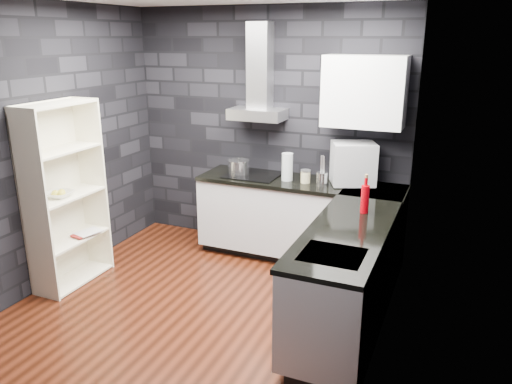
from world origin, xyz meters
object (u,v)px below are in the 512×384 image
Objects in this scene: pot at (239,167)px; bookshelf at (65,196)px; fruit_bowl at (59,194)px; glass_vase at (287,167)px; utensil_crock at (322,179)px; appliance_garage at (353,163)px; storage_jar at (305,177)px; red_bottle at (365,199)px.

bookshelf reaches higher than pot.
bookshelf is at bearing 90.00° from fruit_bowl.
pot is 1.83m from bookshelf.
glass_vase reaches higher than utensil_crock.
appliance_garage reaches higher than glass_vase.
appliance_garage reaches higher than storage_jar.
pot is 0.58m from glass_vase.
glass_vase is 0.41m from utensil_crock.
pot is 0.79× the size of glass_vase.
pot is at bearing 155.00° from red_bottle.
pot is at bearing 40.98° from bookshelf.
storage_jar is 2.41m from bookshelf.
appliance_garage is (0.28, 0.17, 0.15)m from utensil_crock.
bookshelf is (-2.75, -0.65, -0.12)m from red_bottle.
storage_jar is 1.03m from red_bottle.
red_bottle is at bearing -93.96° from appliance_garage.
appliance_garage is 1.76× the size of red_bottle.
appliance_garage is (1.25, 0.10, 0.14)m from pot.
pot is 1.63× the size of utensil_crock.
utensil_crock is (0.19, -0.04, 0.01)m from storage_jar.
glass_vase is 2.40× the size of storage_jar.
storage_jar is at bearing 137.57° from red_bottle.
storage_jar is at bearing 172.12° from appliance_garage.
red_bottle is at bearing -42.43° from storage_jar.
storage_jar is at bearing -3.22° from glass_vase.
utensil_crock is at bearing 23.16° from bookshelf.
storage_jar is 0.19m from utensil_crock.
appliance_garage is at bearing 9.89° from glass_vase.
pot is at bearing 50.09° from fruit_bowl.
glass_vase is at bearing 38.68° from fruit_bowl.
pot is at bearing 175.85° from utensil_crock.
glass_vase is 0.68× the size of appliance_garage.
pot is 0.97× the size of fruit_bowl.
pot is 0.79m from storage_jar.
pot is at bearing 178.43° from glass_vase.
storage_jar is at bearing -2.01° from pot.
red_bottle reaches higher than utensil_crock.
pot is 1.89× the size of storage_jar.
bookshelf reaches higher than glass_vase.
appliance_garage reaches higher than red_bottle.
bookshelf is (-1.99, -1.34, -0.06)m from storage_jar.
utensil_crock is (0.97, -0.07, -0.01)m from pot.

